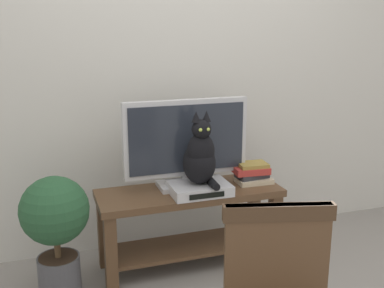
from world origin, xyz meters
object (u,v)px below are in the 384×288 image
object	(u,v)px
book_stack	(252,173)
tv	(186,142)
potted_plant	(56,225)
media_box	(199,188)
tv_stand	(190,214)
cat	(200,156)

from	to	relation	value
book_stack	tv	bearing A→B (deg)	172.53
book_stack	potted_plant	size ratio (longest dim) A/B	0.34
media_box	tv_stand	bearing A→B (deg)	118.45
book_stack	potted_plant	xyz separation A→B (m)	(-1.27, -0.13, -0.13)
media_box	potted_plant	distance (m)	0.87
tv	media_box	world-z (taller)	tv
cat	book_stack	distance (m)	0.45
media_box	potted_plant	bearing A→B (deg)	-176.51
book_stack	tv_stand	bearing A→B (deg)	-179.17
tv_stand	cat	size ratio (longest dim) A/B	2.54
tv_stand	cat	distance (m)	0.41
cat	potted_plant	size ratio (longest dim) A/B	0.63
tv	potted_plant	distance (m)	0.93
book_stack	media_box	bearing A→B (deg)	-169.16
book_stack	potted_plant	distance (m)	1.28
tv	media_box	bearing A→B (deg)	-74.16
cat	book_stack	world-z (taller)	cat
cat	book_stack	xyz separation A→B (m)	(0.40, 0.09, -0.18)
media_box	tv	bearing A→B (deg)	105.84
tv_stand	cat	xyz separation A→B (m)	(0.04, -0.08, 0.40)
tv	book_stack	xyz separation A→B (m)	(0.44, -0.06, -0.23)
tv_stand	book_stack	bearing A→B (deg)	0.83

